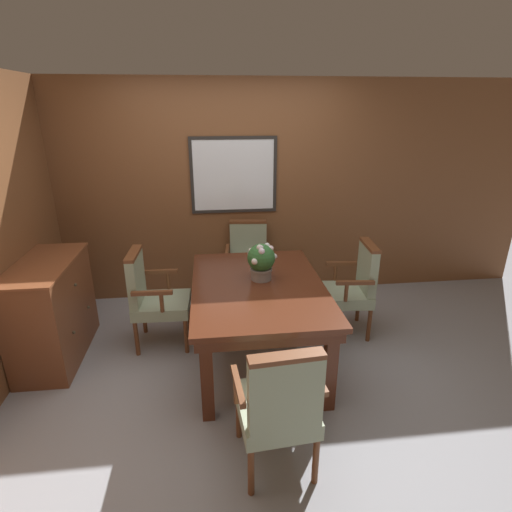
# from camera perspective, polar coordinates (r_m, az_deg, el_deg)

# --- Properties ---
(ground_plane) EXTENTS (14.00, 14.00, 0.00)m
(ground_plane) POSITION_cam_1_polar(r_m,az_deg,el_deg) (3.63, -1.48, -15.94)
(ground_plane) COLOR #93969E
(wall_back) EXTENTS (7.20, 0.08, 2.45)m
(wall_back) POSITION_cam_1_polar(r_m,az_deg,el_deg) (4.59, -3.51, 8.93)
(wall_back) COLOR brown
(wall_back) RESTS_ON ground_plane
(dining_table) EXTENTS (1.11, 1.57, 0.75)m
(dining_table) POSITION_cam_1_polar(r_m,az_deg,el_deg) (3.43, 0.30, -5.52)
(dining_table) COLOR #4C2314
(dining_table) RESTS_ON ground_plane
(chair_right_far) EXTENTS (0.55, 0.54, 0.94)m
(chair_right_far) POSITION_cam_1_polar(r_m,az_deg,el_deg) (4.04, 13.52, -4.13)
(chair_right_far) COLOR brown
(chair_right_far) RESTS_ON ground_plane
(chair_head_near) EXTENTS (0.54, 0.55, 0.94)m
(chair_head_near) POSITION_cam_1_polar(r_m,az_deg,el_deg) (2.53, 3.27, -20.32)
(chair_head_near) COLOR brown
(chair_head_near) RESTS_ON ground_plane
(chair_head_far) EXTENTS (0.54, 0.55, 0.94)m
(chair_head_far) POSITION_cam_1_polar(r_m,az_deg,el_deg) (4.55, -1.10, -0.64)
(chair_head_far) COLOR brown
(chair_head_far) RESTS_ON ground_plane
(chair_left_far) EXTENTS (0.53, 0.52, 0.94)m
(chair_left_far) POSITION_cam_1_polar(r_m,az_deg,el_deg) (3.86, -14.50, -5.48)
(chair_left_far) COLOR brown
(chair_left_far) RESTS_ON ground_plane
(potted_plant) EXTENTS (0.26, 0.24, 0.33)m
(potted_plant) POSITION_cam_1_polar(r_m,az_deg,el_deg) (3.42, 0.74, -0.64)
(potted_plant) COLOR gray
(potted_plant) RESTS_ON dining_table
(sideboard_cabinet) EXTENTS (0.48, 1.03, 0.91)m
(sideboard_cabinet) POSITION_cam_1_polar(r_m,az_deg,el_deg) (4.01, -27.11, -6.97)
(sideboard_cabinet) COLOR brown
(sideboard_cabinet) RESTS_ON ground_plane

